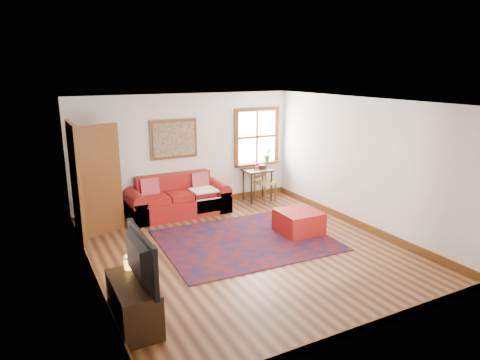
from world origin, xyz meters
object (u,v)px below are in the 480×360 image
red_ottoman (299,222)px  ladder_back_chair (264,181)px  side_table (257,175)px  media_cabinet (134,303)px  red_leather_sofa (178,201)px

red_ottoman → ladder_back_chair: (0.45, 2.05, 0.26)m
red_ottoman → ladder_back_chair: 2.12m
side_table → ladder_back_chair: ladder_back_chair is taller
red_ottoman → media_cabinet: (-3.51, -1.56, 0.07)m
side_table → media_cabinet: size_ratio=0.75×
red_leather_sofa → media_cabinet: red_leather_sofa is taller
red_leather_sofa → side_table: size_ratio=2.80×
red_ottoman → red_leather_sofa: bearing=129.5°
red_ottoman → media_cabinet: 3.84m
red_ottoman → side_table: 2.18m
media_cabinet → red_ottoman: bearing=24.0°
ladder_back_chair → media_cabinet: size_ratio=0.88×
red_leather_sofa → red_ottoman: red_leather_sofa is taller
red_leather_sofa → red_ottoman: 2.66m
side_table → ladder_back_chair: bearing=-27.3°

